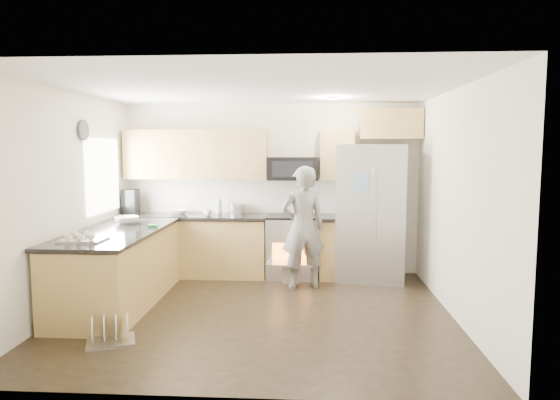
# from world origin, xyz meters

# --- Properties ---
(ground) EXTENTS (4.50, 4.50, 0.00)m
(ground) POSITION_xyz_m (0.00, 0.00, 0.00)
(ground) COLOR black
(ground) RESTS_ON ground
(room_shell) EXTENTS (4.54, 4.04, 2.62)m
(room_shell) POSITION_xyz_m (-0.04, 0.02, 1.67)
(room_shell) COLOR white
(room_shell) RESTS_ON ground
(back_cabinet_run) EXTENTS (4.45, 0.64, 2.50)m
(back_cabinet_run) POSITION_xyz_m (-0.59, 1.75, 0.96)
(back_cabinet_run) COLOR tan
(back_cabinet_run) RESTS_ON ground
(peninsula) EXTENTS (0.96, 2.36, 1.02)m
(peninsula) POSITION_xyz_m (-1.75, 0.25, 0.46)
(peninsula) COLOR tan
(peninsula) RESTS_ON ground
(stove_range) EXTENTS (0.76, 0.97, 1.79)m
(stove_range) POSITION_xyz_m (0.35, 1.69, 0.68)
(stove_range) COLOR #B7B7BC
(stove_range) RESTS_ON ground
(refrigerator) EXTENTS (1.08, 0.91, 1.98)m
(refrigerator) POSITION_xyz_m (1.51, 1.64, 0.99)
(refrigerator) COLOR #B7B7BC
(refrigerator) RESTS_ON ground
(person) EXTENTS (0.70, 0.54, 1.69)m
(person) POSITION_xyz_m (0.51, 1.11, 0.84)
(person) COLOR gray
(person) RESTS_ON ground
(dish_rack) EXTENTS (0.56, 0.51, 0.28)m
(dish_rack) POSITION_xyz_m (-1.36, -0.99, 0.08)
(dish_rack) COLOR #B7B7BC
(dish_rack) RESTS_ON ground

